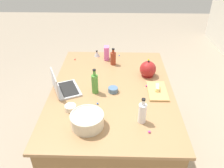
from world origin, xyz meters
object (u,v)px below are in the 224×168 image
object	(u,v)px
candy_bag	(107,53)
kettle	(148,69)
mixing_bowl_large	(87,120)
butter_stick_left	(157,87)
ramekin_small	(113,90)
laptop	(63,87)
ramekin_medium	(71,108)
bottle_olive	(95,83)
cutting_board	(157,91)
kitchen_timer	(97,54)
bottle_vinegar	(142,113)
bottle_soy	(113,58)

from	to	relation	value
candy_bag	kettle	bearing A→B (deg)	50.09
mixing_bowl_large	butter_stick_left	distance (m)	0.83
ramekin_small	candy_bag	size ratio (longest dim) A/B	0.57
laptop	kettle	size ratio (longest dim) A/B	1.75
butter_stick_left	ramekin_medium	world-z (taller)	butter_stick_left
butter_stick_left	ramekin_small	distance (m)	0.44
laptop	bottle_olive	world-z (taller)	bottle_olive
bottle_olive	butter_stick_left	size ratio (longest dim) A/B	2.36
cutting_board	ramekin_small	xyz separation A→B (m)	(0.01, -0.44, 0.02)
mixing_bowl_large	cutting_board	xyz separation A→B (m)	(-0.51, 0.64, -0.05)
candy_bag	mixing_bowl_large	bearing A→B (deg)	-4.70
bottle_olive	ramekin_small	distance (m)	0.19
ramekin_small	kitchen_timer	world-z (taller)	kitchen_timer
bottle_vinegar	bottle_olive	bearing A→B (deg)	-134.29
bottle_vinegar	cutting_board	bearing A→B (deg)	156.35
laptop	cutting_board	distance (m)	0.94
bottle_soy	candy_bag	world-z (taller)	bottle_soy
laptop	bottle_vinegar	xyz separation A→B (m)	(0.43, 0.74, 0.05)
kettle	bottle_vinegar	bearing A→B (deg)	-9.51
ramekin_medium	ramekin_small	bearing A→B (deg)	128.70
kettle	ramekin_small	size ratio (longest dim) A/B	2.20
kitchen_timer	butter_stick_left	bearing A→B (deg)	41.00
cutting_board	ramekin_medium	bearing A→B (deg)	-69.24
bottle_vinegar	mixing_bowl_large	bearing A→B (deg)	-81.62
mixing_bowl_large	butter_stick_left	size ratio (longest dim) A/B	2.51
mixing_bowl_large	bottle_soy	xyz separation A→B (m)	(-1.08, 0.19, 0.02)
mixing_bowl_large	ramekin_small	bearing A→B (deg)	158.34
mixing_bowl_large	ramekin_medium	world-z (taller)	mixing_bowl_large
laptop	candy_bag	size ratio (longest dim) A/B	2.20
mixing_bowl_large	ramekin_medium	distance (m)	0.27
laptop	kitchen_timer	size ratio (longest dim) A/B	4.85
laptop	butter_stick_left	size ratio (longest dim) A/B	3.39
mixing_bowl_large	candy_bag	size ratio (longest dim) A/B	1.62
bottle_soy	ramekin_medium	bearing A→B (deg)	-22.31
butter_stick_left	ramekin_small	bearing A→B (deg)	-85.68
laptop	cutting_board	bearing A→B (deg)	90.85
ramekin_medium	candy_bag	size ratio (longest dim) A/B	0.59
laptop	ramekin_small	distance (m)	0.49
ramekin_small	candy_bag	xyz separation A→B (m)	(-0.72, -0.10, 0.06)
bottle_olive	ramekin_small	xyz separation A→B (m)	(-0.01, 0.18, -0.08)
mixing_bowl_large	butter_stick_left	bearing A→B (deg)	129.58
laptop	kitchen_timer	world-z (taller)	laptop
ramekin_small	kitchen_timer	xyz separation A→B (m)	(-0.80, -0.23, 0.01)
mixing_bowl_large	cutting_board	size ratio (longest dim) A/B	0.83
ramekin_small	kitchen_timer	size ratio (longest dim) A/B	1.26
ramekin_medium	mixing_bowl_large	bearing A→B (deg)	41.47
butter_stick_left	kettle	bearing A→B (deg)	-167.27
mixing_bowl_large	ramekin_small	world-z (taller)	mixing_bowl_large
mixing_bowl_large	kettle	world-z (taller)	kettle
butter_stick_left	candy_bag	size ratio (longest dim) A/B	0.65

